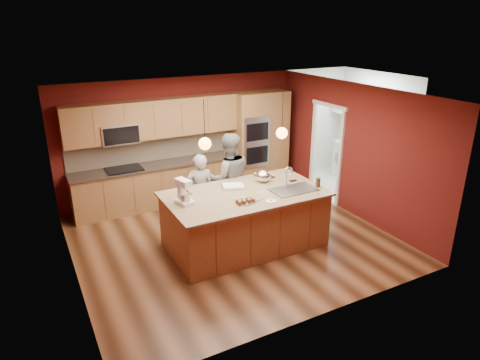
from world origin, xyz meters
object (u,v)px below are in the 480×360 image
person_right (229,179)px  stand_mixer (184,193)px  island (246,219)px  person_left (200,192)px  mixing_bowl (263,176)px

person_right → stand_mixer: bearing=49.8°
island → stand_mixer: (-1.11, 0.06, 0.68)m
person_left → mixing_bowl: size_ratio=5.39×
person_left → island: bearing=125.9°
island → stand_mixer: 1.30m
island → stand_mixer: bearing=177.1°
island → mixing_bowl: 0.88m
island → person_left: (-0.43, 1.03, 0.23)m
person_left → person_right: bearing=-167.0°
island → stand_mixer: size_ratio=6.59×
person_left → mixing_bowl: (0.98, -0.70, 0.38)m
stand_mixer → mixing_bowl: stand_mixer is taller
person_left → stand_mixer: bearing=68.2°
mixing_bowl → person_right: bearing=117.4°
island → mixing_bowl: (0.55, 0.33, 0.61)m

